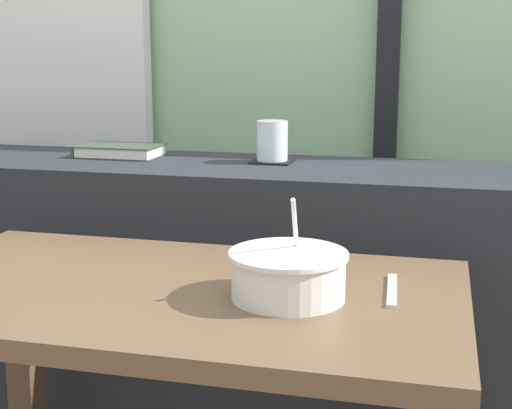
# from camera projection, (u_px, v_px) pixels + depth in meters

# --- Properties ---
(curtain_left_panel) EXTENTS (0.56, 0.06, 2.50)m
(curtain_left_panel) POSITION_uv_depth(u_px,v_px,m) (69.00, 12.00, 2.47)
(curtain_left_panel) COLOR white
(curtain_left_panel) RESTS_ON ground
(dark_console_ledge) EXTENTS (2.80, 0.39, 0.85)m
(dark_console_ledge) POSITION_uv_depth(u_px,v_px,m) (280.00, 332.00, 1.86)
(dark_console_ledge) COLOR #23262B
(dark_console_ledge) RESTS_ON ground
(breakfast_table) EXTENTS (1.01, 0.57, 0.72)m
(breakfast_table) POSITION_uv_depth(u_px,v_px,m) (174.00, 358.00, 1.32)
(breakfast_table) COLOR brown
(breakfast_table) RESTS_ON ground
(coaster_square) EXTENTS (0.10, 0.10, 0.00)m
(coaster_square) POSITION_uv_depth(u_px,v_px,m) (272.00, 161.00, 1.83)
(coaster_square) COLOR black
(coaster_square) RESTS_ON dark_console_ledge
(juice_glass) EXTENTS (0.08, 0.08, 0.10)m
(juice_glass) POSITION_uv_depth(u_px,v_px,m) (272.00, 142.00, 1.82)
(juice_glass) COLOR white
(juice_glass) RESTS_ON coaster_square
(closed_book) EXTENTS (0.22, 0.13, 0.03)m
(closed_book) POSITION_uv_depth(u_px,v_px,m) (119.00, 151.00, 1.92)
(closed_book) COLOR #334233
(closed_book) RESTS_ON dark_console_ledge
(soup_bowl) EXTENTS (0.20, 0.20, 0.17)m
(soup_bowl) POSITION_uv_depth(u_px,v_px,m) (288.00, 275.00, 1.22)
(soup_bowl) COLOR silver
(soup_bowl) RESTS_ON breakfast_table
(fork_utensil) EXTENTS (0.03, 0.17, 0.01)m
(fork_utensil) POSITION_uv_depth(u_px,v_px,m) (392.00, 290.00, 1.26)
(fork_utensil) COLOR silver
(fork_utensil) RESTS_ON breakfast_table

